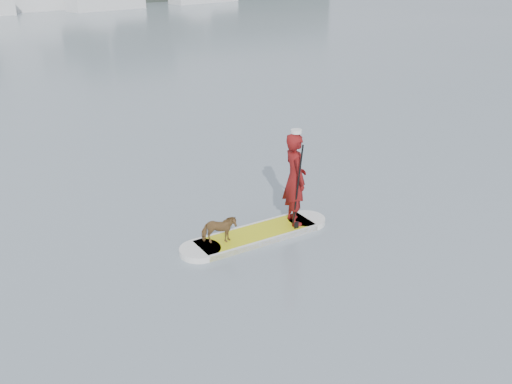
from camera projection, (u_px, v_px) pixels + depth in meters
ground at (319, 200)px, 13.20m from camera, size 140.00×140.00×0.00m
paddleboard at (256, 235)px, 11.45m from camera, size 3.30×0.95×0.12m
paddler at (295, 179)px, 11.49m from camera, size 0.66×0.81×1.92m
white_cap at (296, 131)px, 11.10m from camera, size 0.22×0.22×0.07m
dog at (219, 230)px, 10.92m from camera, size 0.73×0.57×0.56m
paddle at (297, 198)px, 11.33m from camera, size 0.10×0.30×2.00m
sailboat_e at (106, 1)px, 53.77m from camera, size 7.49×3.42×10.46m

